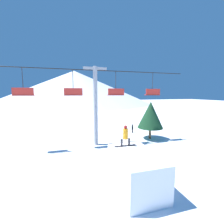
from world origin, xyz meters
TOP-DOWN VIEW (x-y plane):
  - ground_plane at (0.00, 0.00)m, footprint 220.00×220.00m
  - mountain_ridge at (0.00, 77.89)m, footprint 82.68×82.68m
  - snow_ramp at (0.68, -0.84)m, footprint 2.31×4.03m
  - snowboarder at (0.53, 0.40)m, footprint 1.50×0.32m
  - chairlift at (-0.27, 7.21)m, footprint 21.14×0.44m
  - pine_tree_near at (6.51, 7.54)m, footprint 3.08×3.08m
  - distant_skier at (5.53, 10.64)m, footprint 0.24×0.24m

SIDE VIEW (x-z plane):
  - ground_plane at x=0.00m, z-range 0.00..0.00m
  - distant_skier at x=5.53m, z-range 0.05..1.28m
  - snow_ramp at x=0.68m, z-range 0.00..2.12m
  - snowboarder at x=0.53m, z-range 2.12..3.50m
  - pine_tree_near at x=6.51m, z-range 0.68..5.27m
  - chairlift at x=-0.27m, z-range 0.80..9.14m
  - mountain_ridge at x=0.00m, z-range 0.00..17.81m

